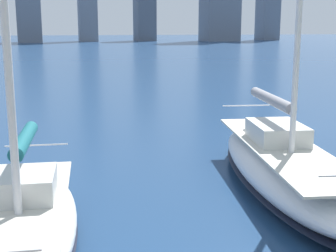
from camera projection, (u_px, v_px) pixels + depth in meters
sailboat_grey at (281, 165)px, 13.71m from camera, size 3.84×9.65×10.25m
sailboat_teal at (23, 221)px, 9.98m from camera, size 2.83×7.21×10.31m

